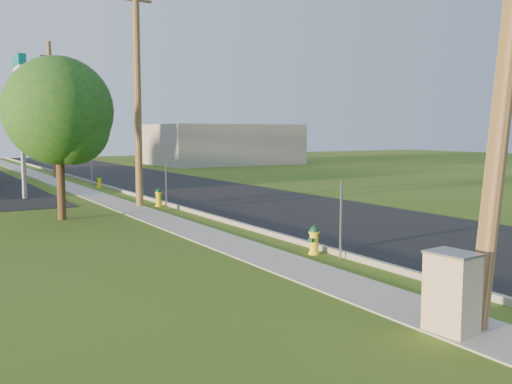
% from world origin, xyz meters
% --- Properties ---
extents(ground_plane, '(140.00, 140.00, 0.00)m').
position_xyz_m(ground_plane, '(0.00, 0.00, 0.00)').
color(ground_plane, '#395714').
rests_on(ground_plane, ground).
extents(road, '(8.00, 120.00, 0.02)m').
position_xyz_m(road, '(4.50, 10.00, 0.01)').
color(road, black).
rests_on(road, ground).
extents(curb, '(0.15, 120.00, 0.15)m').
position_xyz_m(curb, '(0.50, 10.00, 0.07)').
color(curb, gray).
rests_on(curb, ground).
extents(sidewalk, '(1.50, 120.00, 0.03)m').
position_xyz_m(sidewalk, '(-1.25, 10.00, 0.01)').
color(sidewalk, '#9C998F').
rests_on(sidewalk, ground).
extents(utility_pole_near, '(1.40, 0.32, 9.48)m').
position_xyz_m(utility_pole_near, '(-0.60, -1.00, 4.80)').
color(utility_pole_near, brown).
rests_on(utility_pole_near, ground).
extents(utility_pole_mid, '(1.40, 0.32, 9.80)m').
position_xyz_m(utility_pole_mid, '(-0.60, 17.00, 4.95)').
color(utility_pole_mid, brown).
rests_on(utility_pole_mid, ground).
extents(utility_pole_far, '(1.40, 0.32, 9.50)m').
position_xyz_m(utility_pole_far, '(-0.60, 35.00, 4.80)').
color(utility_pole_far, brown).
rests_on(utility_pole_far, ground).
extents(sign_post_near, '(0.05, 0.04, 2.00)m').
position_xyz_m(sign_post_near, '(0.25, 4.20, 1.00)').
color(sign_post_near, gray).
rests_on(sign_post_near, ground).
extents(sign_post_mid, '(0.05, 0.04, 2.00)m').
position_xyz_m(sign_post_mid, '(0.25, 16.00, 1.00)').
color(sign_post_mid, gray).
rests_on(sign_post_mid, ground).
extents(sign_post_far, '(0.05, 0.04, 2.00)m').
position_xyz_m(sign_post_far, '(0.25, 28.20, 1.00)').
color(sign_post_far, gray).
rests_on(sign_post_far, ground).
extents(price_pylon, '(0.34, 2.04, 6.85)m').
position_xyz_m(price_pylon, '(-4.50, 22.50, 5.43)').
color(price_pylon, gray).
rests_on(price_pylon, ground).
extents(distant_building, '(14.00, 10.00, 4.00)m').
position_xyz_m(distant_building, '(18.00, 45.00, 2.00)').
color(distant_building, gray).
rests_on(distant_building, ground).
extents(tree_verge, '(3.95, 3.95, 5.98)m').
position_xyz_m(tree_verge, '(-4.29, 14.64, 3.85)').
color(tree_verge, '#3B281A').
rests_on(tree_verge, ground).
extents(hydrant_near, '(0.41, 0.36, 0.79)m').
position_xyz_m(hydrant_near, '(0.04, 5.04, 0.39)').
color(hydrant_near, yellow).
rests_on(hydrant_near, ground).
extents(hydrant_mid, '(0.42, 0.38, 0.81)m').
position_xyz_m(hydrant_mid, '(0.07, 16.44, 0.40)').
color(hydrant_mid, yellow).
rests_on(hydrant_mid, ground).
extents(hydrant_far, '(0.39, 0.34, 0.75)m').
position_xyz_m(hydrant_far, '(0.16, 26.23, 0.37)').
color(hydrant_far, yellow).
rests_on(hydrant_far, ground).
extents(utility_cabinet, '(0.67, 0.83, 1.33)m').
position_xyz_m(utility_cabinet, '(-1.65, -0.91, 0.67)').
color(utility_cabinet, tan).
rests_on(utility_cabinet, ground).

